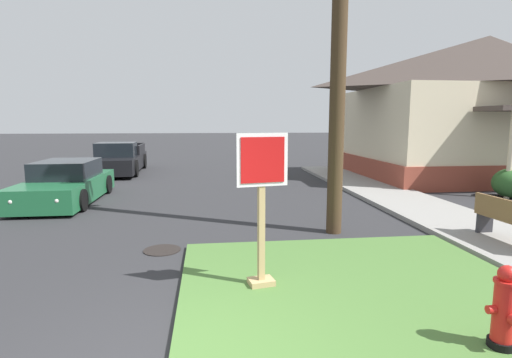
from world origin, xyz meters
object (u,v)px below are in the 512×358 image
at_px(fire_hydrant, 504,309).
at_px(stop_sign, 262,212).
at_px(pickup_truck_black, 119,160).
at_px(parked_sedan_green, 66,184).
at_px(manhole_cover, 162,250).

distance_m(fire_hydrant, stop_sign, 3.06).
bearing_deg(pickup_truck_black, parked_sedan_green, -91.08).
bearing_deg(parked_sedan_green, pickup_truck_black, 88.92).
distance_m(stop_sign, pickup_truck_black, 14.79).
xyz_separation_m(manhole_cover, parked_sedan_green, (-3.41, 5.09, 0.53)).
distance_m(fire_hydrant, parked_sedan_green, 11.61).
height_order(manhole_cover, parked_sedan_green, parked_sedan_green).
height_order(fire_hydrant, parked_sedan_green, parked_sedan_green).
xyz_separation_m(stop_sign, manhole_cover, (-1.65, 2.00, -1.15)).
xyz_separation_m(stop_sign, pickup_truck_black, (-4.93, 13.93, -0.55)).
relative_size(fire_hydrant, pickup_truck_black, 0.16).
bearing_deg(pickup_truck_black, manhole_cover, -74.62).
bearing_deg(fire_hydrant, pickup_truck_black, 114.53).
relative_size(parked_sedan_green, pickup_truck_black, 0.81).
height_order(fire_hydrant, pickup_truck_black, pickup_truck_black).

